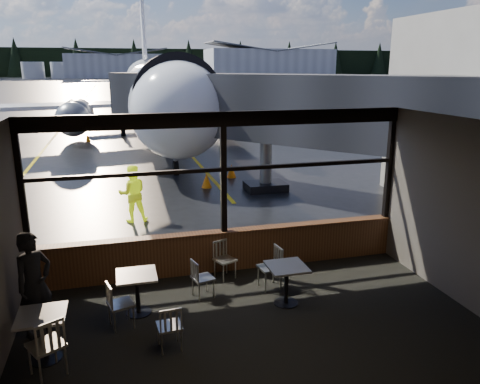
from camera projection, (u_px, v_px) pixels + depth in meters
name	position (u px, v px, depth m)	size (l,w,h in m)	color
ground_plane	(121.00, 84.00, 122.38)	(520.00, 520.00, 0.00)	black
carpet_floor	(266.00, 344.00, 7.62)	(8.00, 6.00, 0.01)	black
ceiling	(270.00, 131.00, 6.71)	(8.00, 6.00, 0.04)	#38332D
wall_back	(368.00, 359.00, 4.37)	(8.00, 0.04, 3.50)	#504740
window_sill	(224.00, 251.00, 10.31)	(8.00, 0.28, 0.90)	#4B2A16
window_header	(223.00, 119.00, 9.55)	(8.00, 0.18, 0.30)	black
mullion_left	(21.00, 186.00, 8.87)	(0.12, 0.12, 2.60)	black
mullion_centre	(223.00, 174.00, 9.85)	(0.12, 0.12, 2.60)	black
mullion_right	(389.00, 164.00, 10.83)	(0.12, 0.12, 2.60)	black
window_transom	(223.00, 169.00, 9.82)	(8.00, 0.10, 0.08)	black
airliner	(154.00, 53.00, 28.89)	(28.27, 33.92, 10.36)	white
jet_bridge	(290.00, 129.00, 15.85)	(8.70, 10.64, 4.64)	#27272A
cafe_table_near	(286.00, 285.00, 8.85)	(0.71, 0.71, 0.78)	#ACA69E
cafe_table_mid	(138.00, 294.00, 8.50)	(0.71, 0.71, 0.78)	#A5A098
cafe_table_left	(44.00, 337.00, 7.14)	(0.71, 0.71, 0.78)	#A29C95
chair_near_e	(270.00, 268.00, 9.46)	(0.48, 0.48, 0.89)	#ACA99C
chair_near_w	(203.00, 278.00, 9.10)	(0.43, 0.43, 0.80)	#B3ADA2
chair_near_n	(225.00, 260.00, 9.92)	(0.45, 0.45, 0.82)	beige
chair_mid_s	(169.00, 326.00, 7.43)	(0.43, 0.43, 0.79)	beige
chair_mid_w	(121.00, 305.00, 8.04)	(0.47, 0.47, 0.85)	#BDB7AA
chair_left_s	(46.00, 346.00, 6.76)	(0.53, 0.53, 0.97)	beige
passenger	(34.00, 284.00, 7.72)	(0.66, 0.43, 1.81)	black
ground_crew	(132.00, 194.00, 13.51)	(0.81, 0.63, 1.67)	#BFF219
cone_nose	(207.00, 180.00, 17.46)	(0.39, 0.39, 0.54)	#EC5A07
cone_wing	(88.00, 138.00, 28.12)	(0.32, 0.32, 0.45)	#E74E07
hangar_mid	(117.00, 65.00, 181.72)	(38.00, 15.00, 10.00)	silver
hangar_right	(269.00, 62.00, 189.86)	(50.00, 20.00, 12.00)	silver
fuel_tank_a	(33.00, 70.00, 171.98)	(8.00, 8.00, 6.00)	silver
fuel_tank_b	(62.00, 70.00, 174.47)	(8.00, 8.00, 6.00)	silver
fuel_tank_c	(90.00, 70.00, 176.96)	(8.00, 8.00, 6.00)	silver
treeline	(116.00, 63.00, 204.79)	(360.00, 3.00, 12.00)	black
cone_extra	(231.00, 171.00, 19.03)	(0.39, 0.39, 0.54)	orange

